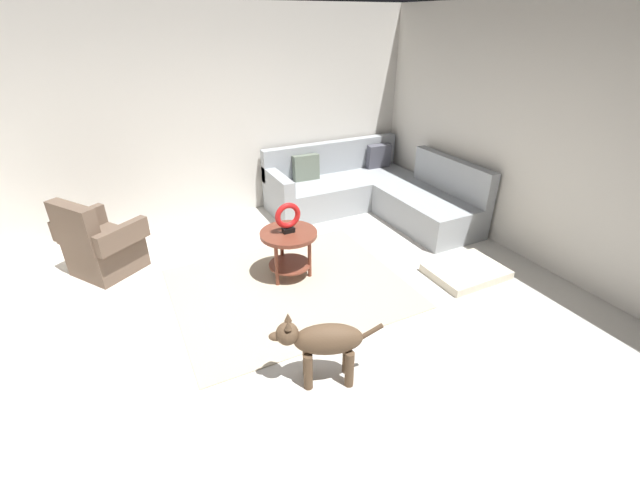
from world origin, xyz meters
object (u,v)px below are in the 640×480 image
(sectional_couch, at_px, (371,192))
(armchair, at_px, (101,246))
(side_table, at_px, (289,243))
(dog_bed_mat, at_px, (466,271))
(dog, at_px, (322,342))
(torus_sculpture, at_px, (288,217))

(sectional_couch, distance_m, armchair, 3.53)
(side_table, bearing_deg, sectional_couch, 32.31)
(sectional_couch, relative_size, dog_bed_mat, 2.81)
(armchair, height_order, side_table, armchair)
(dog, bearing_deg, sectional_couch, -17.12)
(armchair, bearing_deg, sectional_couch, 56.81)
(side_table, xyz_separation_m, dog, (-0.36, -1.49, -0.04))
(dog, bearing_deg, side_table, 8.35)
(sectional_couch, bearing_deg, torus_sculpture, -147.69)
(sectional_couch, xyz_separation_m, armchair, (-3.53, -0.10, 0.03))
(torus_sculpture, relative_size, dog, 0.40)
(sectional_couch, height_order, dog, sectional_couch)
(sectional_couch, relative_size, armchair, 2.25)
(torus_sculpture, relative_size, dog_bed_mat, 0.41)
(torus_sculpture, bearing_deg, dog, -103.59)
(sectional_couch, height_order, armchair, same)
(side_table, bearing_deg, armchair, 150.70)
(armchair, height_order, torus_sculpture, armchair)
(torus_sculpture, bearing_deg, sectional_couch, 32.31)
(torus_sculpture, xyz_separation_m, dog, (-0.36, -1.49, -0.33))
(sectional_couch, distance_m, torus_sculpture, 2.10)
(armchair, bearing_deg, dog, -4.93)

